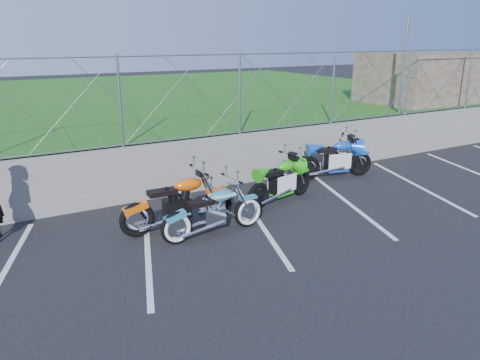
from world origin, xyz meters
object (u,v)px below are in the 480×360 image
naked_orange (180,205)px  sportbike_blue (336,160)px  sportbike_green (281,182)px  cruiser_turquoise (215,213)px

naked_orange → sportbike_blue: 5.16m
naked_orange → sportbike_green: naked_orange is taller
naked_orange → sportbike_green: bearing=8.5°
cruiser_turquoise → sportbike_blue: sportbike_blue is taller
cruiser_turquoise → sportbike_green: 2.36m
naked_orange → sportbike_blue: (5.02, 1.16, -0.01)m
naked_orange → sportbike_green: (2.64, 0.31, -0.04)m
sportbike_blue → sportbike_green: bearing=-147.2°
cruiser_turquoise → sportbike_blue: size_ratio=1.01×
cruiser_turquoise → naked_orange: size_ratio=0.93×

